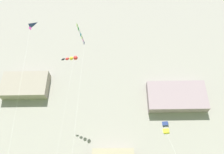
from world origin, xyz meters
The scene contains 5 objects.
cliff_face centered at (-0.01, 70.61, 41.39)m, with size 180.00×30.44×82.88m.
kite_delta_far_right centered at (-14.37, 25.52, 28.78)m, with size 3.62×2.05×29.58m.
kite_box_low_left centered at (8.88, 29.87, 11.90)m, with size 2.67×5.65×12.78m.
kite_windsock_mid_center centered at (-9.17, 38.62, 31.27)m, with size 4.50×3.98×31.99m.
kite_banner_mid_left centered at (-4.88, 26.53, 26.94)m, with size 0.64×5.45×28.31m.
Camera 1 is at (1.76, -4.12, 1.67)m, focal length 35.80 mm.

